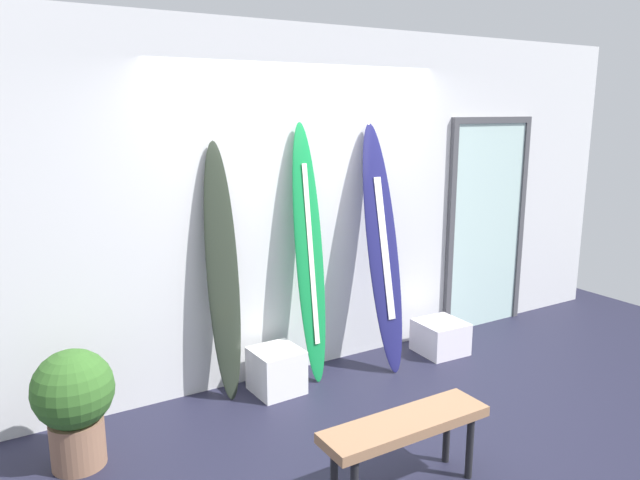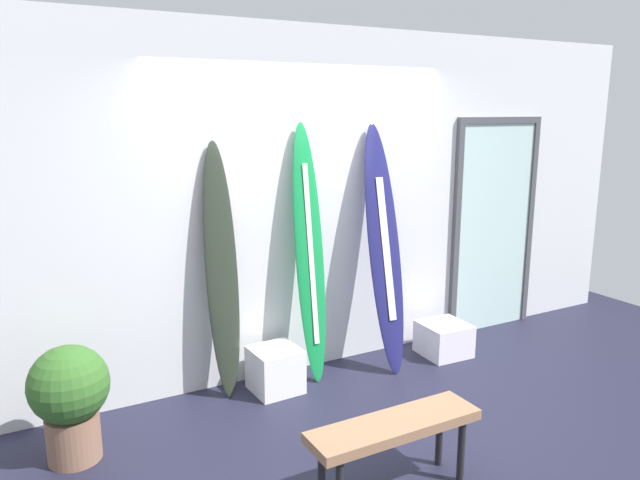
{
  "view_description": "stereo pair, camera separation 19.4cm",
  "coord_description": "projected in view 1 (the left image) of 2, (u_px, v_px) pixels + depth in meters",
  "views": [
    {
      "loc": [
        -2.37,
        -2.97,
        2.15
      ],
      "look_at": [
        -0.01,
        0.95,
        1.15
      ],
      "focal_mm": 33.76,
      "sensor_mm": 36.0,
      "label": 1
    },
    {
      "loc": [
        -2.2,
        -3.07,
        2.15
      ],
      "look_at": [
        -0.01,
        0.95,
        1.15
      ],
      "focal_mm": 33.76,
      "sensor_mm": 36.0,
      "label": 2
    }
  ],
  "objects": [
    {
      "name": "ground",
      "position": [
        392.0,
        431.0,
        4.15
      ],
      "size": [
        8.0,
        8.0,
        0.04
      ],
      "primitive_type": "cube",
      "color": "#1E1E32"
    },
    {
      "name": "surfboard_emerald",
      "position": [
        309.0,
        255.0,
        4.74
      ],
      "size": [
        0.25,
        0.33,
        2.06
      ],
      "color": "#14833E",
      "rests_on": "ground"
    },
    {
      "name": "potted_plant",
      "position": [
        74.0,
        401.0,
        3.63
      ],
      "size": [
        0.49,
        0.49,
        0.75
      ],
      "color": "#845E48",
      "rests_on": "ground"
    },
    {
      "name": "display_block_center",
      "position": [
        276.0,
        370.0,
        4.66
      ],
      "size": [
        0.37,
        0.37,
        0.34
      ],
      "color": "white",
      "rests_on": "ground"
    },
    {
      "name": "display_block_left",
      "position": [
        440.0,
        337.0,
        5.42
      ],
      "size": [
        0.41,
        0.41,
        0.29
      ],
      "color": "white",
      "rests_on": "ground"
    },
    {
      "name": "wall_back",
      "position": [
        299.0,
        203.0,
        4.93
      ],
      "size": [
        7.2,
        0.2,
        2.8
      ],
      "primitive_type": "cube",
      "color": "silver",
      "rests_on": "ground"
    },
    {
      "name": "surfboard_navy",
      "position": [
        383.0,
        248.0,
        4.99
      ],
      "size": [
        0.32,
        0.53,
        2.05
      ],
      "color": "navy",
      "rests_on": "ground"
    },
    {
      "name": "glass_door",
      "position": [
        487.0,
        221.0,
        5.94
      ],
      "size": [
        1.02,
        0.06,
        2.08
      ],
      "color": "silver",
      "rests_on": "ground"
    },
    {
      "name": "bench",
      "position": [
        405.0,
        429.0,
        3.39
      ],
      "size": [
        1.03,
        0.28,
        0.45
      ],
      "color": "#936A4B",
      "rests_on": "ground"
    },
    {
      "name": "surfboard_charcoal",
      "position": [
        223.0,
        276.0,
        4.43
      ],
      "size": [
        0.25,
        0.25,
        1.94
      ],
      "color": "#252D22",
      "rests_on": "ground"
    }
  ]
}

